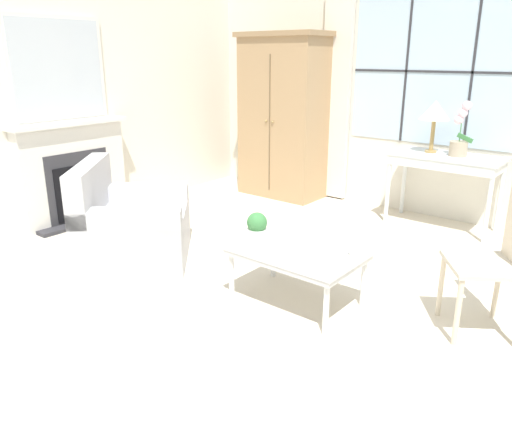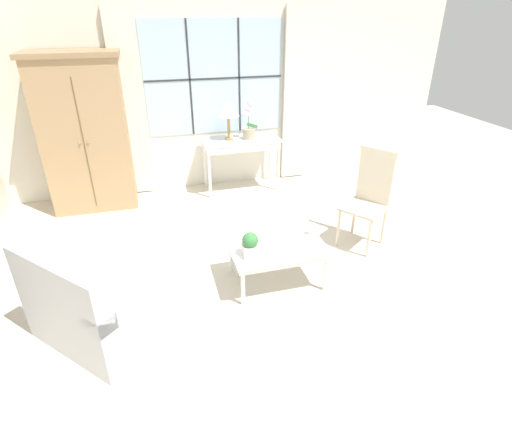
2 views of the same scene
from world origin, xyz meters
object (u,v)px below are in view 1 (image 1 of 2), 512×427
Objects in this scene: potted_plant_small at (257,228)px; pillar_candle at (354,250)px; potted_orchid at (460,136)px; console_table at (446,163)px; coffee_table at (297,254)px; fireplace at (72,160)px; side_chair_wooden at (504,244)px; armoire at (283,116)px; table_lamp at (435,111)px; armchair_upholstered at (131,229)px.

pillar_candle is (0.70, 0.21, -0.06)m from potted_plant_small.
potted_plant_small is at bearing -104.16° from potted_orchid.
coffee_table is (-0.21, -2.39, -0.31)m from console_table.
coffee_table is (2.99, -0.05, -0.30)m from fireplace.
potted_orchid reaches higher than side_chair_wooden.
potted_plant_small is (-0.51, -2.49, -0.15)m from console_table.
potted_orchid is 0.60× the size of coffee_table.
armoire is 1.82× the size of console_table.
potted_plant_small is (-0.62, -2.47, -0.45)m from potted_orchid.
pillar_candle is at bearing -88.15° from potted_orchid.
potted_plant_small is (-0.34, -2.49, -0.66)m from table_lamp.
armoire is 2.74m from armchair_upholstered.
fireplace is at bearing -144.97° from potted_orchid.
coffee_table is (1.87, -2.37, -0.64)m from armoire.
coffee_table is at bearing -90.91° from table_lamp.
fireplace reaches higher than coffee_table.
potted_plant_small is (1.57, -2.47, -0.47)m from armoire.
side_chair_wooden is (4.24, 0.44, -0.07)m from fireplace.
armchair_upholstered is at bearing -84.27° from armoire.
fireplace is 2.33× the size of coffee_table.
armchair_upholstered is at bearing -173.02° from potted_plant_small.
fireplace reaches higher than armoire.
armchair_upholstered is (-1.93, -2.63, -0.70)m from potted_orchid.
potted_orchid is 0.49× the size of side_chair_wooden.
pillar_candle is (0.40, 0.11, 0.10)m from coffee_table.
console_table is at bearing 0.60° from armoire.
side_chair_wooden reaches higher than console_table.
side_chair_wooden is at bearing 23.85° from pillar_candle.
fireplace is 2.60m from armoire.
coffee_table is at bearing -0.91° from fireplace.
table_lamp is at bearing 98.95° from pillar_candle.
console_table is at bearing -1.51° from table_lamp.
console_table is 0.54m from table_lamp.
console_table is 2.08× the size of table_lamp.
armchair_upholstered is at bearing -165.37° from side_chair_wooden.
side_chair_wooden is at bearing -31.11° from armoire.
side_chair_wooden is (3.12, -1.88, -0.40)m from armoire.
armchair_upholstered is at bearing -12.44° from fireplace.
armoire reaches higher than potted_orchid.
table_lamp is at bearing 175.16° from potted_orchid.
potted_plant_small is at bearing -163.30° from pillar_candle.
table_lamp is at bearing 122.40° from side_chair_wooden.
fireplace is 1.92× the size of side_chair_wooden.
armchair_upholstered is 1.19× the size of side_chair_wooden.
potted_orchid is at bearing 91.85° from pillar_candle.
console_table is (2.08, 0.02, -0.33)m from armoire.
potted_orchid is 2.47m from coffee_table.
fireplace is 4.01× the size of table_lamp.
coffee_table is at bearing -158.70° from side_chair_wooden.
console_table is at bearing 55.58° from armchair_upholstered.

